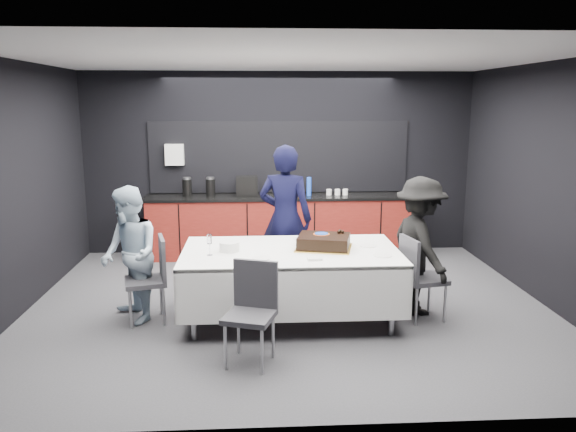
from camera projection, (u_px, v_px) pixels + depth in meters
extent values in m
plane|color=#434348|center=(288.00, 305.00, 6.58)|extent=(6.00, 6.00, 0.00)
cube|color=white|center=(289.00, 58.00, 6.02)|extent=(6.00, 5.00, 0.04)
cube|color=black|center=(279.00, 163.00, 8.74)|extent=(6.00, 0.04, 2.80)
cube|color=black|center=(310.00, 242.00, 3.85)|extent=(6.00, 0.04, 2.80)
cube|color=black|center=(15.00, 190.00, 6.13)|extent=(0.04, 5.00, 2.80)
cube|color=black|center=(548.00, 185.00, 6.46)|extent=(0.04, 5.00, 2.80)
cube|color=maroon|center=(280.00, 227.00, 8.64)|extent=(4.00, 0.60, 0.90)
cube|color=black|center=(280.00, 197.00, 8.54)|extent=(4.10, 0.64, 0.04)
cube|color=black|center=(279.00, 157.00, 8.70)|extent=(4.00, 0.03, 1.10)
cube|color=white|center=(175.00, 155.00, 8.55)|extent=(0.28, 0.12, 0.32)
cylinder|color=black|center=(187.00, 188.00, 8.43)|extent=(0.14, 0.14, 0.26)
cylinder|color=black|center=(211.00, 188.00, 8.45)|extent=(0.14, 0.14, 0.26)
cube|color=black|center=(247.00, 186.00, 8.48)|extent=(0.32, 0.24, 0.30)
cylinder|color=blue|center=(293.00, 186.00, 8.57)|extent=(0.07, 0.07, 0.28)
cylinder|color=orange|center=(301.00, 186.00, 8.58)|extent=(0.07, 0.07, 0.26)
cylinder|color=blue|center=(309.00, 186.00, 8.52)|extent=(0.07, 0.07, 0.28)
cylinder|color=white|center=(329.00, 192.00, 8.57)|extent=(0.08, 0.08, 0.09)
cylinder|color=white|center=(337.00, 192.00, 8.58)|extent=(0.08, 0.08, 0.09)
cylinder|color=white|center=(345.00, 192.00, 8.59)|extent=(0.08, 0.08, 0.09)
cylinder|color=#99999E|center=(187.00, 178.00, 8.40)|extent=(0.12, 0.12, 0.03)
cylinder|color=#99999E|center=(210.00, 178.00, 8.42)|extent=(0.12, 0.12, 0.03)
cylinder|color=#99999E|center=(193.00, 304.00, 5.56)|extent=(0.06, 0.06, 0.75)
cylinder|color=#99999E|center=(203.00, 274.00, 6.54)|extent=(0.06, 0.06, 0.75)
cylinder|color=#99999E|center=(392.00, 300.00, 5.68)|extent=(0.06, 0.06, 0.75)
cylinder|color=#99999E|center=(372.00, 271.00, 6.65)|extent=(0.06, 0.06, 0.75)
cube|color=white|center=(291.00, 252.00, 6.03)|extent=(2.32, 1.32, 0.04)
cube|color=white|center=(295.00, 295.00, 5.45)|extent=(2.32, 0.02, 0.55)
cube|color=white|center=(287.00, 259.00, 6.72)|extent=(2.32, 0.02, 0.55)
cube|color=white|center=(184.00, 277.00, 6.02)|extent=(0.02, 1.32, 0.55)
cube|color=white|center=(395.00, 273.00, 6.15)|extent=(0.02, 1.32, 0.55)
cube|color=#F1B947|center=(324.00, 248.00, 6.09)|extent=(0.68, 0.60, 0.01)
cube|color=black|center=(324.00, 242.00, 6.08)|extent=(0.63, 0.55, 0.12)
cube|color=black|center=(324.00, 236.00, 6.06)|extent=(0.63, 0.55, 0.01)
cylinder|color=#D65312|center=(321.00, 234.00, 6.12)|extent=(0.18, 0.18, 0.00)
cylinder|color=#1741AE|center=(321.00, 234.00, 6.12)|extent=(0.15, 0.15, 0.01)
sphere|color=black|center=(339.00, 231.00, 6.19)|extent=(0.04, 0.04, 0.04)
sphere|color=black|center=(341.00, 232.00, 6.15)|extent=(0.04, 0.04, 0.04)
sphere|color=black|center=(338.00, 232.00, 6.15)|extent=(0.04, 0.04, 0.04)
cylinder|color=white|center=(229.00, 246.00, 5.97)|extent=(0.21, 0.21, 0.10)
cylinder|color=white|center=(262.00, 258.00, 5.70)|extent=(0.19, 0.19, 0.01)
cylinder|color=white|center=(368.00, 246.00, 6.19)|extent=(0.18, 0.18, 0.01)
cylinder|color=white|center=(383.00, 255.00, 5.79)|extent=(0.19, 0.19, 0.01)
cylinder|color=white|center=(302.00, 239.00, 6.48)|extent=(0.19, 0.19, 0.01)
cube|color=white|center=(315.00, 259.00, 5.64)|extent=(0.15, 0.10, 0.02)
cylinder|color=white|center=(210.00, 255.00, 5.82)|extent=(0.06, 0.06, 0.00)
cylinder|color=white|center=(210.00, 249.00, 5.80)|extent=(0.01, 0.01, 0.12)
cylinder|color=white|center=(209.00, 239.00, 5.78)|extent=(0.05, 0.05, 0.10)
cube|color=#333338|center=(145.00, 282.00, 6.01)|extent=(0.51, 0.51, 0.05)
cube|color=#333338|center=(162.00, 258.00, 6.02)|extent=(0.14, 0.42, 0.45)
cylinder|color=#99999E|center=(130.00, 298.00, 6.17)|extent=(0.03, 0.03, 0.44)
cylinder|color=#99999E|center=(131.00, 309.00, 5.85)|extent=(0.03, 0.03, 0.44)
cylinder|color=#99999E|center=(161.00, 295.00, 6.27)|extent=(0.03, 0.03, 0.44)
cylinder|color=#99999E|center=(164.00, 306.00, 5.95)|extent=(0.03, 0.03, 0.44)
cube|color=#333338|center=(424.00, 279.00, 6.10)|extent=(0.50, 0.50, 0.05)
cube|color=#333338|center=(409.00, 258.00, 6.00)|extent=(0.13, 0.42, 0.45)
cylinder|color=#99999E|center=(445.00, 303.00, 6.03)|extent=(0.03, 0.03, 0.44)
cylinder|color=#99999E|center=(429.00, 293.00, 6.35)|extent=(0.03, 0.03, 0.44)
cylinder|color=#99999E|center=(416.00, 306.00, 5.94)|extent=(0.03, 0.03, 0.44)
cylinder|color=#99999E|center=(402.00, 295.00, 6.26)|extent=(0.03, 0.03, 0.44)
cube|color=#333338|center=(249.00, 317.00, 5.03)|extent=(0.53, 0.53, 0.05)
cube|color=#333338|center=(256.00, 284.00, 5.16)|extent=(0.41, 0.17, 0.45)
cylinder|color=#99999E|center=(225.00, 346.00, 4.96)|extent=(0.03, 0.03, 0.44)
cylinder|color=#99999E|center=(262.00, 351.00, 4.87)|extent=(0.03, 0.03, 0.44)
cylinder|color=#99999E|center=(239.00, 331.00, 5.28)|extent=(0.03, 0.03, 0.44)
cylinder|color=#99999E|center=(273.00, 335.00, 5.19)|extent=(0.03, 0.03, 0.44)
imported|color=black|center=(285.00, 219.00, 6.96)|extent=(0.77, 0.62, 1.84)
imported|color=#ABC3D7|center=(130.00, 255.00, 5.98)|extent=(0.84, 0.90, 1.47)
imported|color=black|center=(420.00, 246.00, 6.23)|extent=(0.76, 1.09, 1.54)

